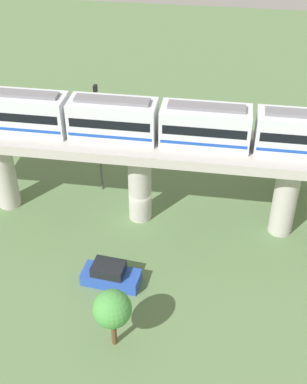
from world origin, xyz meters
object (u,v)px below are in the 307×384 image
(train, at_px, (159,123))
(parked_car_blue, at_px, (111,275))
(tree_near_viaduct, at_px, (112,309))
(signal_post, at_px, (99,135))
(tree_mid_lot, at_px, (292,160))

(train, height_order, parked_car_blue, train)
(parked_car_blue, relative_size, tree_near_viaduct, 0.97)
(parked_car_blue, bearing_deg, signal_post, 21.85)
(tree_mid_lot, height_order, signal_post, signal_post)
(parked_car_blue, bearing_deg, tree_near_viaduct, -159.47)
(train, distance_m, parked_car_blue, 11.76)
(tree_mid_lot, xyz_separation_m, signal_post, (-2.25, 16.59, 2.30))
(train, relative_size, tree_mid_lot, 5.76)
(signal_post, bearing_deg, parked_car_blue, -163.59)
(tree_near_viaduct, bearing_deg, train, -4.06)
(train, bearing_deg, tree_near_viaduct, 175.94)
(train, relative_size, parked_car_blue, 6.31)
(train, height_order, tree_near_viaduct, train)
(train, distance_m, tree_near_viaduct, 14.37)
(tree_near_viaduct, bearing_deg, parked_car_blue, 15.09)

